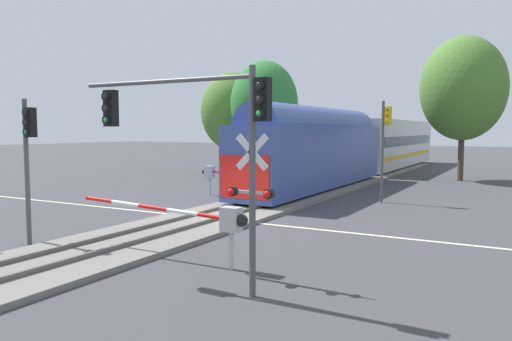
% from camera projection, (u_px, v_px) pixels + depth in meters
% --- Properties ---
extents(ground_plane, '(220.00, 220.00, 0.00)m').
position_uv_depth(ground_plane, '(217.00, 219.00, 22.15)').
color(ground_plane, '#3D3D42').
extents(road_centre_stripe, '(44.00, 0.20, 0.01)m').
position_uv_depth(road_centre_stripe, '(217.00, 219.00, 22.15)').
color(road_centre_stripe, beige).
rests_on(road_centre_stripe, ground).
extents(railway_track, '(4.40, 80.00, 0.32)m').
position_uv_depth(railway_track, '(217.00, 217.00, 22.14)').
color(railway_track, slate).
rests_on(railway_track, ground).
extents(commuter_train, '(3.04, 42.77, 5.16)m').
position_uv_depth(commuter_train, '(364.00, 144.00, 41.32)').
color(commuter_train, '#384C93').
rests_on(commuter_train, railway_track).
extents(crossing_gate_near, '(6.34, 0.40, 1.80)m').
position_uv_depth(crossing_gate_near, '(209.00, 218.00, 14.41)').
color(crossing_gate_near, '#B7B7BC').
rests_on(crossing_gate_near, ground).
extents(crossing_signal_mast, '(1.36, 0.44, 3.98)m').
position_uv_depth(crossing_signal_mast, '(252.00, 189.00, 13.14)').
color(crossing_signal_mast, '#B2B2B7').
rests_on(crossing_signal_mast, ground).
extents(crossing_gate_far, '(6.19, 0.40, 1.80)m').
position_uv_depth(crossing_gate_far, '(220.00, 173.00, 29.67)').
color(crossing_gate_far, '#B7B7BC').
rests_on(crossing_gate_far, ground).
extents(traffic_signal_far_side, '(0.53, 0.38, 5.54)m').
position_uv_depth(traffic_signal_far_side, '(385.00, 135.00, 26.81)').
color(traffic_signal_far_side, '#4C4C51').
rests_on(traffic_signal_far_side, ground).
extents(traffic_signal_median, '(0.53, 0.38, 5.04)m').
position_uv_depth(traffic_signal_median, '(28.00, 148.00, 16.78)').
color(traffic_signal_median, '#4C4C51').
rests_on(traffic_signal_median, ground).
extents(traffic_signal_near_right, '(5.73, 0.38, 5.48)m').
position_uv_depth(traffic_signal_near_right, '(197.00, 123.00, 12.24)').
color(traffic_signal_near_right, '#4C4C51').
rests_on(traffic_signal_near_right, ground).
extents(elm_centre_background, '(6.45, 6.45, 11.20)m').
position_uv_depth(elm_centre_background, '(463.00, 88.00, 38.17)').
color(elm_centre_background, '#4C3828').
rests_on(elm_centre_background, ground).
extents(oak_behind_train, '(5.77, 5.77, 9.87)m').
position_uv_depth(oak_behind_train, '(264.00, 104.00, 42.21)').
color(oak_behind_train, '#4C3828').
rests_on(oak_behind_train, ground).
extents(pine_left_background, '(6.04, 6.04, 9.44)m').
position_uv_depth(pine_left_background, '(233.00, 111.00, 46.78)').
color(pine_left_background, brown).
rests_on(pine_left_background, ground).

